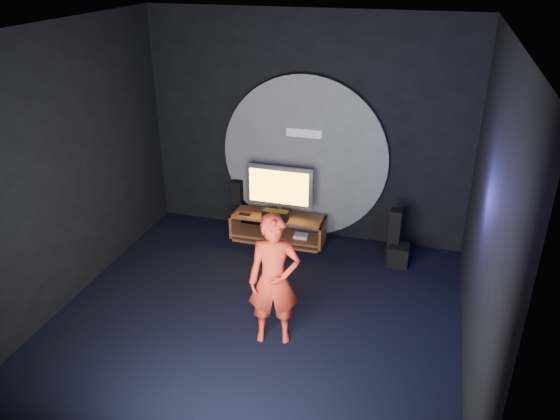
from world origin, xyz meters
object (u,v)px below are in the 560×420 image
at_px(tower_speaker_left, 238,204).
at_px(subwoofer, 399,255).
at_px(media_console, 278,230).
at_px(player, 274,280).
at_px(tower_speaker_right, 394,235).
at_px(tv, 279,189).

xyz_separation_m(tower_speaker_left, subwoofer, (2.69, -0.51, -0.26)).
distance_m(media_console, tower_speaker_left, 0.87).
bearing_deg(player, subwoofer, 44.36).
height_order(media_console, tower_speaker_right, tower_speaker_right).
distance_m(media_console, tower_speaker_right, 1.82).
distance_m(tower_speaker_left, subwoofer, 2.75).
distance_m(media_console, subwoofer, 1.92).
bearing_deg(tv, subwoofer, -8.22).
bearing_deg(tower_speaker_left, tower_speaker_right, -8.57).
distance_m(tower_speaker_right, subwoofer, 0.30).
bearing_deg(player, media_console, 90.49).
bearing_deg(tower_speaker_left, player, -61.66).
relative_size(media_console, tower_speaker_right, 1.79).
relative_size(tv, tower_speaker_right, 1.27).
bearing_deg(media_console, tower_speaker_right, -2.88).
relative_size(tv, subwoofer, 3.33).
bearing_deg(tv, media_console, -84.27).
distance_m(tower_speaker_right, player, 2.56).
bearing_deg(subwoofer, tower_speaker_left, 169.30).
bearing_deg(tv, player, -75.08).
xyz_separation_m(media_console, tv, (-0.01, 0.07, 0.69)).
bearing_deg(tower_speaker_left, media_console, -20.87).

